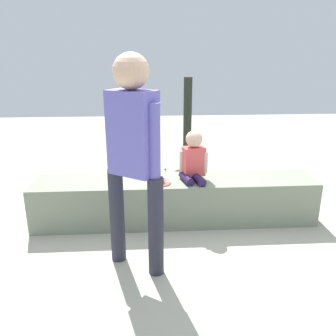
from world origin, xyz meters
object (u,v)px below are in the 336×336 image
at_px(party_cup_red, 183,181).
at_px(water_bottle_near_gift, 147,183).
at_px(cake_plate, 159,181).
at_px(cake_box_white, 214,188).
at_px(water_bottle_far_side, 165,177).
at_px(adult_standing, 133,147).
at_px(gift_bag, 116,182).
at_px(handbag_black_leather, 168,192).
at_px(handbag_brown_canvas, 144,168).
at_px(child_seated, 193,158).

bearing_deg(party_cup_red, water_bottle_near_gift, -160.88).
bearing_deg(cake_plate, cake_box_white, 48.14).
bearing_deg(water_bottle_far_side, water_bottle_near_gift, -140.39).
xyz_separation_m(adult_standing, gift_bag, (-0.28, 1.55, -0.85)).
bearing_deg(handbag_black_leather, water_bottle_far_side, 89.32).
bearing_deg(adult_standing, handbag_brown_canvas, 88.40).
bearing_deg(handbag_black_leather, cake_plate, -102.59).
bearing_deg(adult_standing, cake_box_white, 58.22).
bearing_deg(water_bottle_near_gift, water_bottle_far_side, 39.61).
bearing_deg(cake_plate, child_seated, 15.51).
relative_size(gift_bag, cake_box_white, 0.94).
bearing_deg(cake_box_white, gift_bag, 176.09).
height_order(child_seated, party_cup_red, child_seated).
distance_m(adult_standing, water_bottle_far_side, 2.05).
bearing_deg(water_bottle_far_side, handbag_brown_canvas, 132.63).
bearing_deg(water_bottle_near_gift, party_cup_red, 19.12).
xyz_separation_m(water_bottle_near_gift, handbag_brown_canvas, (-0.03, 0.50, 0.03)).
height_order(water_bottle_near_gift, handbag_black_leather, handbag_black_leather).
bearing_deg(water_bottle_near_gift, child_seated, -60.85).
bearing_deg(handbag_black_leather, water_bottle_near_gift, 120.52).
relative_size(adult_standing, handbag_brown_canvas, 5.06).
height_order(adult_standing, cake_plate, adult_standing).
height_order(water_bottle_far_side, cake_box_white, water_bottle_far_side).
bearing_deg(water_bottle_near_gift, handbag_black_leather, -59.48).
distance_m(adult_standing, party_cup_red, 2.08).
relative_size(water_bottle_far_side, handbag_black_leather, 0.58).
bearing_deg(party_cup_red, water_bottle_far_side, 170.53).
bearing_deg(water_bottle_near_gift, cake_plate, -82.46).
height_order(gift_bag, handbag_brown_canvas, handbag_brown_canvas).
relative_size(cake_plate, handbag_brown_canvas, 0.69).
distance_m(cake_plate, handbag_brown_canvas, 1.47).
bearing_deg(adult_standing, water_bottle_near_gift, 86.78).
relative_size(cake_plate, water_bottle_near_gift, 1.10).
xyz_separation_m(water_bottle_near_gift, cake_box_white, (0.82, -0.14, -0.03)).
xyz_separation_m(gift_bag, cake_box_white, (1.19, -0.08, -0.08)).
bearing_deg(water_bottle_far_side, child_seated, -78.13).
xyz_separation_m(cake_plate, water_bottle_far_side, (0.12, 1.12, -0.37)).
height_order(adult_standing, cake_box_white, adult_standing).
bearing_deg(child_seated, cake_plate, -164.49).
relative_size(child_seated, handbag_black_leather, 1.34).
distance_m(party_cup_red, handbag_black_leather, 0.62).
bearing_deg(party_cup_red, cake_box_white, -40.82).
height_order(child_seated, water_bottle_near_gift, child_seated).
distance_m(handbag_black_leather, handbag_brown_canvas, 0.94).
relative_size(gift_bag, water_bottle_near_gift, 1.54).
distance_m(adult_standing, gift_bag, 1.79).
distance_m(water_bottle_far_side, handbag_brown_canvas, 0.41).
distance_m(cake_plate, handbag_black_leather, 0.62).
xyz_separation_m(gift_bag, party_cup_red, (0.85, 0.22, -0.09)).
distance_m(adult_standing, handbag_black_leather, 1.52).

